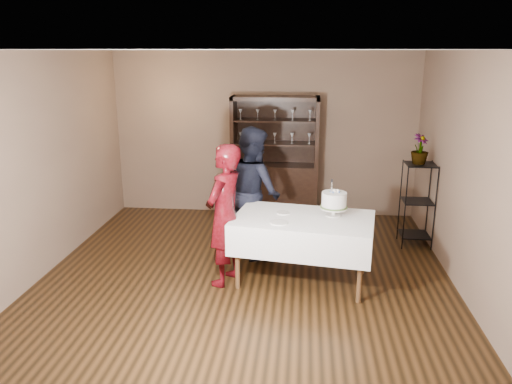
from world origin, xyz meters
TOP-DOWN VIEW (x-y plane):
  - floor at (0.00, 0.00)m, footprint 5.00×5.00m
  - ceiling at (0.00, 0.00)m, footprint 5.00×5.00m
  - back_wall at (0.00, 2.50)m, footprint 5.00×0.02m
  - wall_left at (-2.50, 0.00)m, footprint 0.02×5.00m
  - wall_right at (2.50, 0.00)m, footprint 0.02×5.00m
  - china_hutch at (0.20, 2.25)m, footprint 1.40×0.48m
  - plant_etagere at (2.28, 1.20)m, footprint 0.42×0.42m
  - cake_table at (0.69, -0.14)m, footprint 1.75×1.23m
  - woman at (-0.23, -0.25)m, footprint 0.60×0.72m
  - man at (0.01, 0.69)m, footprint 1.03×1.08m
  - cake at (1.04, -0.04)m, footprint 0.34×0.34m
  - plate_near at (0.41, -0.36)m, footprint 0.21×0.21m
  - plate_far at (0.44, -0.01)m, footprint 0.21×0.21m
  - potted_plant at (2.25, 1.20)m, footprint 0.33×0.33m

SIDE VIEW (x-z plane):
  - floor at x=0.00m, z-range 0.00..0.00m
  - cake_table at x=0.69m, z-range 0.21..1.02m
  - plant_etagere at x=2.28m, z-range 0.05..1.25m
  - china_hutch at x=0.20m, z-range -0.34..1.66m
  - plate_near at x=0.41m, z-range 0.81..0.82m
  - plate_far at x=0.44m, z-range 0.81..0.82m
  - woman at x=-0.23m, z-range 0.00..1.69m
  - man at x=0.01m, z-range 0.00..1.75m
  - cake at x=1.04m, z-range 0.76..1.21m
  - back_wall at x=0.00m, z-range 0.00..2.70m
  - wall_left at x=-2.50m, z-range 0.00..2.70m
  - wall_right at x=2.50m, z-range 0.00..2.70m
  - potted_plant at x=2.25m, z-range 1.19..1.60m
  - ceiling at x=0.00m, z-range 2.70..2.70m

